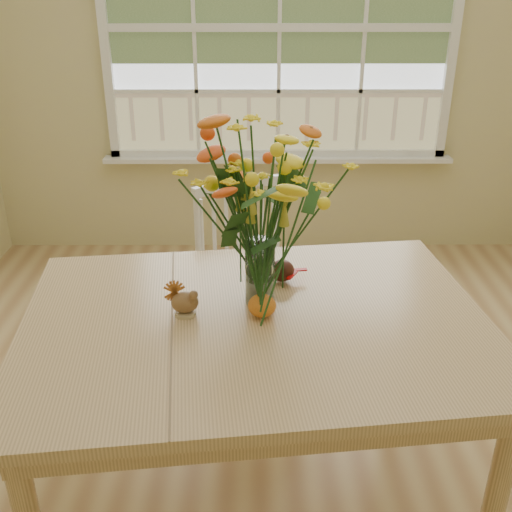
{
  "coord_description": "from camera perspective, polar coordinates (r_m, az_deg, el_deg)",
  "views": [
    {
      "loc": [
        -0.17,
        -1.88,
        1.88
      ],
      "look_at": [
        -0.16,
        -0.15,
        1.05
      ],
      "focal_mm": 42.0,
      "sensor_mm": 36.0,
      "label": 1
    }
  ],
  "objects": [
    {
      "name": "floor",
      "position": [
        2.67,
        3.63,
        -19.49
      ],
      "size": [
        4.0,
        4.5,
        0.01
      ],
      "primitive_type": "cube",
      "color": "#A98052",
      "rests_on": "ground"
    },
    {
      "name": "wall_back",
      "position": [
        4.17,
        2.19,
        18.22
      ],
      "size": [
        4.0,
        0.02,
        2.7
      ],
      "primitive_type": "cube",
      "color": "#D5CA88",
      "rests_on": "floor"
    },
    {
      "name": "window",
      "position": [
        4.11,
        2.25,
        20.66
      ],
      "size": [
        2.42,
        0.12,
        1.74
      ],
      "color": "silver",
      "rests_on": "wall_back"
    },
    {
      "name": "dining_table",
      "position": [
        2.06,
        0.0,
        -8.11
      ],
      "size": [
        1.67,
        1.27,
        0.83
      ],
      "rotation": [
        0.0,
        0.0,
        0.11
      ],
      "color": "tan",
      "rests_on": "floor"
    },
    {
      "name": "windsor_chair",
      "position": [
        2.88,
        -0.82,
        -1.98
      ],
      "size": [
        0.6,
        0.59,
        0.98
      ],
      "rotation": [
        0.0,
        0.0,
        0.44
      ],
      "color": "white",
      "rests_on": "floor"
    },
    {
      "name": "flower_vase",
      "position": [
        1.96,
        0.4,
        4.43
      ],
      "size": [
        0.48,
        0.48,
        0.57
      ],
      "color": "white",
      "rests_on": "dining_table"
    },
    {
      "name": "pumpkin",
      "position": [
        2.0,
        0.58,
        -4.85
      ],
      "size": [
        0.1,
        0.1,
        0.07
      ],
      "primitive_type": "ellipsoid",
      "color": "#C25416",
      "rests_on": "dining_table"
    },
    {
      "name": "turkey_figurine",
      "position": [
        2.02,
        -6.8,
        -4.41
      ],
      "size": [
        0.1,
        0.07,
        0.12
      ],
      "rotation": [
        0.0,
        0.0,
        0.09
      ],
      "color": "#CCB78C",
      "rests_on": "dining_table"
    },
    {
      "name": "dark_gourd",
      "position": [
        2.22,
        2.5,
        -1.49
      ],
      "size": [
        0.13,
        0.11,
        0.08
      ],
      "color": "#38160F",
      "rests_on": "dining_table"
    }
  ]
}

